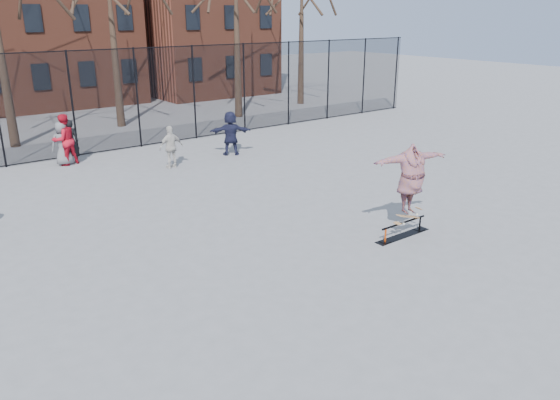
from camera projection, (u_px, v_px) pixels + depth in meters
ground at (332, 261)px, 12.26m from camera, size 100.00×100.00×0.00m
skate_rail at (403, 230)px, 13.60m from camera, size 1.75×0.27×0.38m
skateboard at (408, 219)px, 13.59m from camera, size 0.79×0.19×0.09m
skater at (411, 183)px, 13.29m from camera, size 2.21×0.99×1.74m
bystander_black at (70, 142)px, 19.88m from camera, size 0.65×0.48×1.65m
bystander_red at (64, 140)px, 19.73m from camera, size 1.05×0.91×1.86m
bystander_white at (171, 147)px, 19.39m from camera, size 0.89×0.38×1.52m
bystander_navy at (231, 133)px, 21.15m from camera, size 1.65×1.21×1.72m
bystander_extra at (63, 143)px, 19.73m from camera, size 0.84×0.60×1.61m
fence at (108, 100)px, 21.33m from camera, size 34.03×0.07×4.00m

